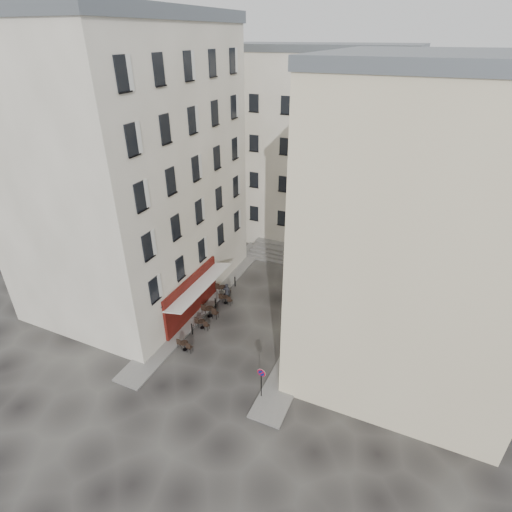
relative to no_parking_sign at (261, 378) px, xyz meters
The scene contains 18 objects.
ground 5.90m from the no_parking_sign, 130.47° to the left, with size 90.00×90.00×0.00m, color black.
sidewalk_left 11.77m from the no_parking_sign, 134.54° to the left, with size 2.00×22.00×0.12m, color slate.
sidewalk_right 7.52m from the no_parking_sign, 83.61° to the left, with size 2.00×18.00×0.12m, color slate.
building_left 18.17m from the no_parking_sign, 152.72° to the left, with size 12.20×16.20×20.60m.
building_right 12.91m from the no_parking_sign, 48.89° to the left, with size 12.20×14.20×18.60m.
building_back 24.99m from the no_parking_sign, 101.35° to the left, with size 18.20×10.20×18.60m.
cafe_storefront 9.60m from the no_parking_sign, 146.39° to the left, with size 1.74×7.30×3.50m.
stone_steps 17.33m from the no_parking_sign, 102.29° to the left, with size 9.00×3.15×0.80m.
bollard_near 7.76m from the no_parking_sign, 154.45° to the left, with size 0.12×0.12×0.98m.
bollard_mid 9.78m from the no_parking_sign, 135.49° to the left, with size 0.12×0.12×0.98m.
bollard_far 12.47m from the no_parking_sign, 123.90° to the left, with size 0.12×0.12×0.98m.
no_parking_sign is the anchor object (origin of this frame).
bistro_table_a 6.82m from the no_parking_sign, 165.46° to the left, with size 1.19×0.56×0.83m.
bistro_table_b 7.93m from the no_parking_sign, 147.47° to the left, with size 1.18×0.55×0.83m.
bistro_table_c 8.94m from the no_parking_sign, 139.97° to the left, with size 1.43×0.67×1.00m.
bistro_table_d 10.16m from the no_parking_sign, 130.03° to the left, with size 1.17×0.55×0.82m.
bistro_table_e 11.48m from the no_parking_sign, 129.59° to the left, with size 1.36×0.64×0.96m.
pedestrian 10.50m from the no_parking_sign, 128.92° to the left, with size 0.59×0.39×1.62m, color black.
Camera 1 is at (10.30, -19.95, 19.30)m, focal length 28.00 mm.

